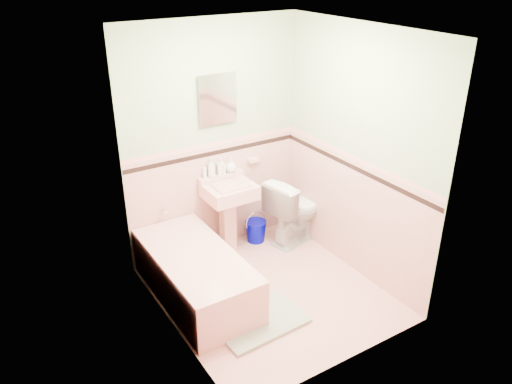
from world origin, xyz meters
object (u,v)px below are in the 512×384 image
soap_bottle_left (211,167)px  soap_bottle_right (231,165)px  medicine_cabinet (217,99)px  sink (230,219)px  bathtub (196,277)px  soap_bottle_mid (221,166)px  bucket (256,231)px  shoe (253,320)px  toilet (298,208)px

soap_bottle_left → soap_bottle_right: 0.24m
medicine_cabinet → soap_bottle_left: medicine_cabinet is taller
sink → medicine_cabinet: medicine_cabinet is taller
bathtub → sink: size_ratio=1.83×
soap_bottle_right → medicine_cabinet: bearing=166.1°
bathtub → soap_bottle_left: bearing=51.4°
medicine_cabinet → soap_bottle_mid: bearing=-86.4°
bucket → shoe: bucket is taller
medicine_cabinet → bucket: bearing=-23.0°
soap_bottle_mid → soap_bottle_left: bearing=180.0°
sink → soap_bottle_mid: bearing=89.4°
soap_bottle_mid → soap_bottle_right: 0.12m
sink → shoe: size_ratio=5.37×
soap_bottle_left → soap_bottle_mid: bearing=0.0°
medicine_cabinet → soap_bottle_right: medicine_cabinet is taller
medicine_cabinet → soap_bottle_mid: medicine_cabinet is taller
soap_bottle_right → toilet: size_ratio=0.20×
shoe → bathtub: bearing=88.9°
soap_bottle_mid → bucket: size_ratio=0.74×
soap_bottle_mid → bathtub: bearing=-133.8°
bathtub → soap_bottle_mid: (0.68, 0.71, 0.74)m
bathtub → shoe: 0.72m
sink → medicine_cabinet: size_ratio=1.65×
sink → shoe: (-0.44, -1.19, -0.35)m
bucket → shoe: bearing=-122.9°
shoe → toilet: bearing=18.9°
medicine_cabinet → soap_bottle_left: bearing=-165.2°
soap_bottle_right → bucket: bearing=-27.2°
toilet → sink: bearing=66.0°
soap_bottle_mid → toilet: size_ratio=0.23×
sink → bucket: 0.47m
soap_bottle_left → soap_bottle_mid: size_ratio=1.14×
soap_bottle_mid → soap_bottle_right: (0.12, 0.00, -0.01)m
toilet → soap_bottle_mid: bearing=54.1°
sink → shoe: sink is taller
toilet → shoe: toilet is taller
soap_bottle_left → toilet: soap_bottle_left is taller
bathtub → soap_bottle_left: size_ratio=7.12×
soap_bottle_right → shoe: 1.73m
toilet → shoe: size_ratio=5.16×
bucket → soap_bottle_left: bearing=165.4°
bathtub → toilet: 1.53m
medicine_cabinet → soap_bottle_mid: (0.00, -0.03, -0.73)m
sink → soap_bottle_right: soap_bottle_right is taller
soap_bottle_left → soap_bottle_mid: 0.12m
medicine_cabinet → toilet: 1.57m
bucket → bathtub: bearing=-150.7°
soap_bottle_mid → shoe: size_ratio=1.21×
soap_bottle_mid → bucket: bearing=-19.0°
soap_bottle_right → sink: bearing=-124.0°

